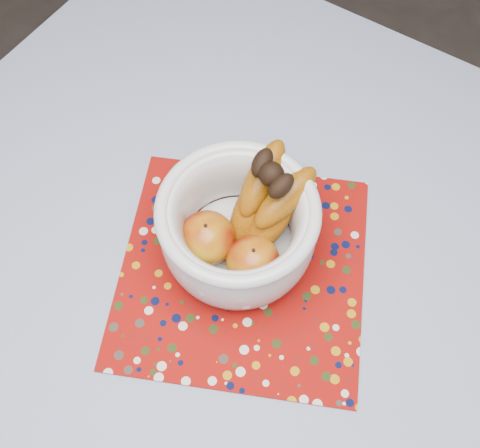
{
  "coord_description": "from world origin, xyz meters",
  "views": [
    {
      "loc": [
        0.11,
        -0.18,
        1.53
      ],
      "look_at": [
        -0.09,
        0.12,
        0.84
      ],
      "focal_mm": 42.0,
      "sensor_mm": 36.0,
      "label": 1
    }
  ],
  "objects": [
    {
      "name": "table",
      "position": [
        0.0,
        0.0,
        0.67
      ],
      "size": [
        1.2,
        1.2,
        0.75
      ],
      "color": "brown",
      "rests_on": "ground"
    },
    {
      "name": "tablecloth",
      "position": [
        0.0,
        0.0,
        0.76
      ],
      "size": [
        1.32,
        1.32,
        0.01
      ],
      "primitive_type": "cube",
      "color": "slate",
      "rests_on": "table"
    },
    {
      "name": "placemat",
      "position": [
        -0.06,
        0.09,
        0.76
      ],
      "size": [
        0.47,
        0.47,
        0.0
      ],
      "primitive_type": "cube",
      "rotation": [
        0.0,
        0.0,
        0.43
      ],
      "color": "maroon",
      "rests_on": "tablecloth"
    },
    {
      "name": "fruit_bowl",
      "position": [
        -0.08,
        0.12,
        0.84
      ],
      "size": [
        0.22,
        0.24,
        0.18
      ],
      "color": "silver",
      "rests_on": "placemat"
    }
  ]
}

